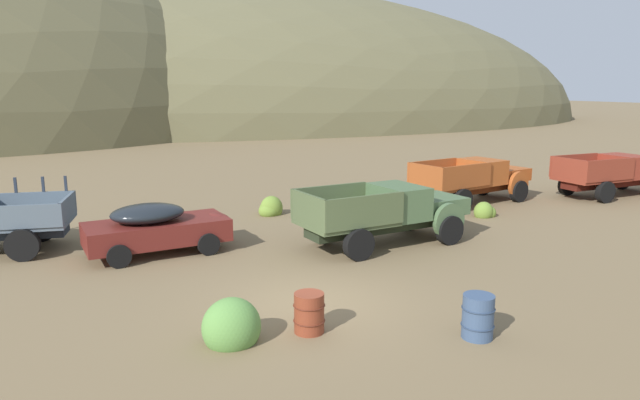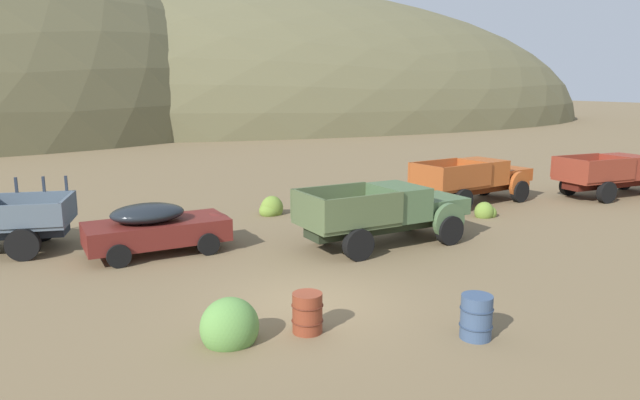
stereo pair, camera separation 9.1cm
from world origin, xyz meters
name	(u,v)px [view 2 (the right image)]	position (x,y,z in m)	size (l,w,h in m)	color
ground_plane	(309,304)	(0.00, 0.00, 0.00)	(300.00, 300.00, 0.00)	brown
hill_far_left	(236,121)	(13.47, 70.88, 0.00)	(111.02, 61.18, 37.35)	brown
car_oxblood	(161,227)	(-2.86, 5.60, 0.82)	(4.65, 2.53, 1.57)	maroon
truck_weathered_green	(395,212)	(4.39, 4.13, 1.01)	(5.98, 3.11, 1.91)	#232B1B
truck_oxide_orange	(480,180)	(11.03, 8.78, 1.01)	(6.23, 3.36, 1.91)	#51220D
truck_rust_red	(621,174)	(18.22, 7.87, 1.03)	(6.22, 2.67, 1.91)	#42140D
oil_drum_spare	(307,313)	(-0.55, -1.47, 0.42)	(0.67, 0.67, 0.85)	brown
oil_drum_by_truck	(476,317)	(2.57, -2.93, 0.46)	(0.68, 0.68, 0.91)	#384C6B
bush_front_right	(229,328)	(-2.18, -1.38, 0.30)	(1.19, 1.07, 1.20)	#5B8E42
bush_near_barrel	(271,209)	(1.72, 9.60, 0.22)	(0.99, 1.08, 0.98)	olive
bush_between_trucks	(486,212)	(9.49, 6.21, 0.20)	(0.92, 0.70, 0.78)	olive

